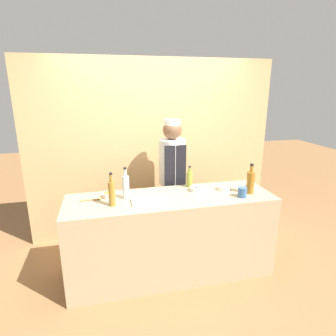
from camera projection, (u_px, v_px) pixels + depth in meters
name	position (u px, v px, depth m)	size (l,w,h in m)	color
ground_plane	(171.00, 271.00, 3.21)	(14.00, 14.00, 0.00)	olive
cabinet_wall	(153.00, 149.00, 3.87)	(3.32, 0.18, 2.40)	tan
counter	(171.00, 235.00, 3.09)	(2.20, 0.67, 0.91)	tan
sauce_bowl_brown	(196.00, 188.00, 3.13)	(0.13, 0.13, 0.05)	white
sauce_bowl_orange	(251.00, 187.00, 3.18)	(0.13, 0.13, 0.05)	white
sauce_bowl_yellow	(109.00, 195.00, 2.94)	(0.14, 0.14, 0.05)	white
sauce_bowl_white	(224.00, 188.00, 3.16)	(0.14, 0.14, 0.04)	white
cutting_board	(147.00, 201.00, 2.84)	(0.32, 0.20, 0.02)	white
bottle_vinegar	(112.00, 193.00, 2.71)	(0.07, 0.07, 0.34)	olive
bottle_clear	(126.00, 186.00, 2.89)	(0.07, 0.07, 0.34)	silver
bottle_amber	(250.00, 182.00, 3.03)	(0.08, 0.08, 0.33)	#9E661E
bottle_oil	(189.00, 179.00, 3.24)	(0.07, 0.07, 0.25)	olive
cup_blue	(242.00, 192.00, 2.95)	(0.09, 0.09, 0.10)	#386093
wooden_spoon	(93.00, 199.00, 2.87)	(0.22, 0.04, 0.02)	#B2844C
chef_center	(172.00, 179.00, 3.55)	(0.33, 0.33, 1.66)	#28282D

